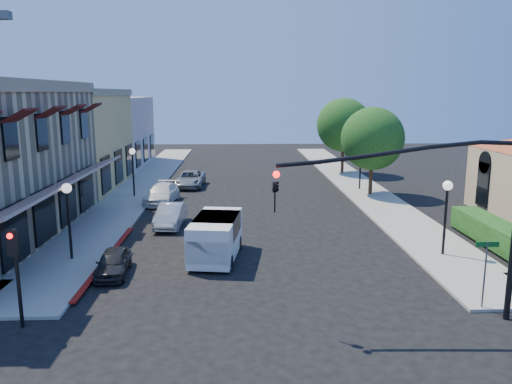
{
  "coord_description": "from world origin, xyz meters",
  "views": [
    {
      "loc": [
        -1.0,
        -13.77,
        7.47
      ],
      "look_at": [
        -0.08,
        10.59,
        2.6
      ],
      "focal_mm": 35.0,
      "sensor_mm": 36.0,
      "label": 1
    }
  ],
  "objects_px": {
    "lamppost_left_near": "(68,202)",
    "street_tree_b": "(344,125)",
    "parked_car_c": "(162,194)",
    "lamppost_right_near": "(447,199)",
    "white_van": "(216,235)",
    "lamppost_left_far": "(133,160)",
    "signal_mast_arm": "(453,201)",
    "secondary_signal": "(15,260)",
    "parked_car_b": "(171,215)",
    "parked_car_a": "(113,263)",
    "parked_car_d": "(190,179)",
    "street_tree_a": "(372,139)",
    "street_name_sign": "(486,264)",
    "lamppost_right_far": "(361,155)"
  },
  "relations": [
    {
      "from": "parked_car_b",
      "to": "lamppost_right_far",
      "type": "bearing_deg",
      "value": 40.94
    },
    {
      "from": "street_tree_b",
      "to": "lamppost_left_near",
      "type": "bearing_deg",
      "value": -125.79
    },
    {
      "from": "secondary_signal",
      "to": "parked_car_a",
      "type": "xyz_separation_m",
      "value": [
        1.8,
        4.79,
        -1.79
      ]
    },
    {
      "from": "white_van",
      "to": "parked_car_a",
      "type": "xyz_separation_m",
      "value": [
        -4.2,
        -1.9,
        -0.59
      ]
    },
    {
      "from": "parked_car_c",
      "to": "street_tree_b",
      "type": "bearing_deg",
      "value": 44.89
    },
    {
      "from": "signal_mast_arm",
      "to": "lamppost_left_far",
      "type": "bearing_deg",
      "value": 125.0
    },
    {
      "from": "street_tree_b",
      "to": "lamppost_right_near",
      "type": "xyz_separation_m",
      "value": [
        -0.3,
        -24.0,
        -1.81
      ]
    },
    {
      "from": "lamppost_right_near",
      "to": "lamppost_right_far",
      "type": "relative_size",
      "value": 1.0
    },
    {
      "from": "street_name_sign",
      "to": "parked_car_d",
      "type": "height_order",
      "value": "street_name_sign"
    },
    {
      "from": "lamppost_left_far",
      "to": "parked_car_b",
      "type": "relative_size",
      "value": 0.93
    },
    {
      "from": "lamppost_left_far",
      "to": "parked_car_c",
      "type": "bearing_deg",
      "value": -41.01
    },
    {
      "from": "secondary_signal",
      "to": "parked_car_b",
      "type": "xyz_separation_m",
      "value": [
        3.2,
        12.42,
        -1.68
      ]
    },
    {
      "from": "lamppost_right_near",
      "to": "secondary_signal",
      "type": "bearing_deg",
      "value": -158.22
    },
    {
      "from": "street_name_sign",
      "to": "lamppost_left_far",
      "type": "relative_size",
      "value": 0.7
    },
    {
      "from": "lamppost_left_far",
      "to": "lamppost_right_near",
      "type": "height_order",
      "value": "same"
    },
    {
      "from": "signal_mast_arm",
      "to": "white_van",
      "type": "height_order",
      "value": "signal_mast_arm"
    },
    {
      "from": "signal_mast_arm",
      "to": "street_name_sign",
      "type": "xyz_separation_m",
      "value": [
        1.64,
        0.7,
        -2.39
      ]
    },
    {
      "from": "lamppost_left_far",
      "to": "parked_car_a",
      "type": "relative_size",
      "value": 1.16
    },
    {
      "from": "lamppost_left_far",
      "to": "parked_car_d",
      "type": "bearing_deg",
      "value": 47.23
    },
    {
      "from": "lamppost_right_far",
      "to": "street_name_sign",
      "type": "bearing_deg",
      "value": -92.63
    },
    {
      "from": "street_name_sign",
      "to": "lamppost_left_near",
      "type": "relative_size",
      "value": 0.7
    },
    {
      "from": "street_tree_a",
      "to": "parked_car_d",
      "type": "height_order",
      "value": "street_tree_a"
    },
    {
      "from": "lamppost_left_far",
      "to": "lamppost_right_far",
      "type": "xyz_separation_m",
      "value": [
        17.0,
        2.0,
        0.0
      ]
    },
    {
      "from": "street_name_sign",
      "to": "white_van",
      "type": "height_order",
      "value": "street_name_sign"
    },
    {
      "from": "lamppost_left_far",
      "to": "parked_car_a",
      "type": "bearing_deg",
      "value": -81.72
    },
    {
      "from": "lamppost_right_far",
      "to": "white_van",
      "type": "bearing_deg",
      "value": -123.44
    },
    {
      "from": "signal_mast_arm",
      "to": "lamppost_left_far",
      "type": "xyz_separation_m",
      "value": [
        -14.36,
        20.5,
        -1.35
      ]
    },
    {
      "from": "street_name_sign",
      "to": "parked_car_c",
      "type": "distance_m",
      "value": 22.49
    },
    {
      "from": "street_name_sign",
      "to": "parked_car_c",
      "type": "xyz_separation_m",
      "value": [
        -13.7,
        17.8,
        -1.05
      ]
    },
    {
      "from": "street_tree_a",
      "to": "lamppost_right_near",
      "type": "relative_size",
      "value": 1.82
    },
    {
      "from": "lamppost_right_near",
      "to": "white_van",
      "type": "bearing_deg",
      "value": 179.46
    },
    {
      "from": "lamppost_left_near",
      "to": "parked_car_b",
      "type": "distance_m",
      "value": 7.22
    },
    {
      "from": "lamppost_right_near",
      "to": "white_van",
      "type": "distance_m",
      "value": 10.63
    },
    {
      "from": "parked_car_b",
      "to": "parked_car_d",
      "type": "xyz_separation_m",
      "value": [
        0.0,
        12.17,
        -0.0
      ]
    },
    {
      "from": "white_van",
      "to": "parked_car_a",
      "type": "bearing_deg",
      "value": -155.67
    },
    {
      "from": "lamppost_left_near",
      "to": "parked_car_c",
      "type": "height_order",
      "value": "lamppost_left_near"
    },
    {
      "from": "signal_mast_arm",
      "to": "parked_car_b",
      "type": "height_order",
      "value": "signal_mast_arm"
    },
    {
      "from": "street_tree_a",
      "to": "street_name_sign",
      "type": "distance_m",
      "value": 20.0
    },
    {
      "from": "street_name_sign",
      "to": "lamppost_right_near",
      "type": "bearing_deg",
      "value": 80.22
    },
    {
      "from": "lamppost_right_near",
      "to": "street_name_sign",
      "type": "bearing_deg",
      "value": -99.78
    },
    {
      "from": "street_name_sign",
      "to": "parked_car_d",
      "type": "distance_m",
      "value": 26.81
    },
    {
      "from": "lamppost_left_near",
      "to": "street_tree_b",
      "type": "bearing_deg",
      "value": 54.21
    },
    {
      "from": "white_van",
      "to": "parked_car_d",
      "type": "height_order",
      "value": "white_van"
    },
    {
      "from": "street_tree_b",
      "to": "signal_mast_arm",
      "type": "xyz_separation_m",
      "value": [
        -2.94,
        -30.5,
        -0.46
      ]
    },
    {
      "from": "signal_mast_arm",
      "to": "secondary_signal",
      "type": "distance_m",
      "value": 13.97
    },
    {
      "from": "lamppost_left_far",
      "to": "lamppost_left_near",
      "type": "bearing_deg",
      "value": -90.0
    },
    {
      "from": "secondary_signal",
      "to": "lamppost_right_far",
      "type": "xyz_separation_m",
      "value": [
        16.5,
        22.59,
        0.42
      ]
    },
    {
      "from": "street_tree_b",
      "to": "parked_car_c",
      "type": "bearing_deg",
      "value": -141.34
    },
    {
      "from": "parked_car_b",
      "to": "parked_car_a",
      "type": "bearing_deg",
      "value": -96.86
    },
    {
      "from": "street_tree_b",
      "to": "parked_car_c",
      "type": "relative_size",
      "value": 1.58
    }
  ]
}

